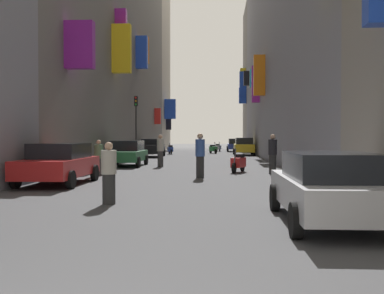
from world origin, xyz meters
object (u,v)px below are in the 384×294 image
scooter_white (218,147)px  pedestrian_far_away (99,158)px  pedestrian_near_right (109,174)px  parked_car_yellow (244,146)px  pedestrian_near_left (273,154)px  parked_car_blue (236,145)px  scooter_green (213,149)px  parked_car_black (152,147)px  parked_car_red (59,163)px  scooter_blue (170,149)px  pedestrian_crossing (200,156)px  parked_car_green (127,153)px  parked_car_silver (329,186)px  traffic_light_far_corner (136,117)px  scooter_red (238,162)px  pedestrian_mid_street (160,151)px

scooter_white → pedestrian_far_away: (-5.07, -31.21, 0.30)m
pedestrian_near_right → pedestrian_far_away: 8.22m
parked_car_yellow → pedestrian_near_left: 20.63m
parked_car_blue → scooter_green: size_ratio=2.16×
parked_car_black → pedestrian_far_away: (0.41, -18.05, -0.02)m
parked_car_red → scooter_blue: 26.96m
parked_car_black → pedestrian_crossing: 19.36m
parked_car_green → scooter_blue: parked_car_green is taller
parked_car_silver → pedestrian_near_left: 11.42m
parked_car_green → parked_car_yellow: (7.47, 15.56, 0.05)m
pedestrian_far_away → traffic_light_far_corner: 15.23m
parked_car_red → parked_car_yellow: (7.87, 25.36, 0.05)m
scooter_red → pedestrian_crossing: bearing=-119.6°
parked_car_silver → parked_car_blue: bearing=90.2°
pedestrian_mid_street → scooter_green: bearing=82.3°
pedestrian_crossing → scooter_blue: bearing=98.9°
scooter_green → pedestrian_near_right: 33.44m
scooter_white → parked_car_silver: bearing=-87.0°
parked_car_green → parked_car_silver: 18.03m
parked_car_yellow → pedestrian_near_left: (0.12, -20.63, 0.08)m
parked_car_red → parked_car_green: (0.40, 9.80, 0.00)m
parked_car_yellow → parked_car_silver: bearing=-90.3°
pedestrian_near_left → pedestrian_mid_street: pedestrian_mid_street is taller
parked_car_blue → parked_car_silver: 41.62m
parked_car_silver → pedestrian_crossing: bearing=106.9°
scooter_red → traffic_light_far_corner: bearing=119.4°
pedestrian_near_left → pedestrian_near_right: pedestrian_near_left is taller
parked_car_red → scooter_green: parked_car_red is taller
parked_car_black → parked_car_yellow: size_ratio=0.96×
pedestrian_near_right → traffic_light_far_corner: traffic_light_far_corner is taller
parked_car_silver → traffic_light_far_corner: size_ratio=0.88×
scooter_green → scooter_blue: bearing=-154.2°
scooter_red → pedestrian_far_away: size_ratio=1.12×
parked_car_red → parked_car_yellow: parked_car_yellow is taller
parked_car_blue → pedestrian_crossing: bearing=-94.8°
parked_car_red → pedestrian_near_right: size_ratio=2.70×
parked_car_blue → parked_car_yellow: 9.58m
scooter_green → parked_car_green: bearing=-103.7°
parked_car_red → pedestrian_near_left: 9.29m
parked_car_blue → parked_car_black: size_ratio=0.96×
scooter_green → pedestrian_near_left: size_ratio=1.04×
parked_car_green → scooter_red: bearing=-34.3°
pedestrian_far_away → scooter_white: bearing=80.8°
parked_car_green → pedestrian_near_right: (2.48, -14.28, 0.00)m
scooter_white → scooter_green: same height
scooter_red → pedestrian_crossing: 3.42m
scooter_red → parked_car_silver: bearing=-84.5°
parked_car_red → pedestrian_mid_street: (2.39, 9.20, 0.14)m
pedestrian_crossing → pedestrian_near_left: bearing=33.1°
pedestrian_crossing → pedestrian_mid_street: pedestrian_crossing is taller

